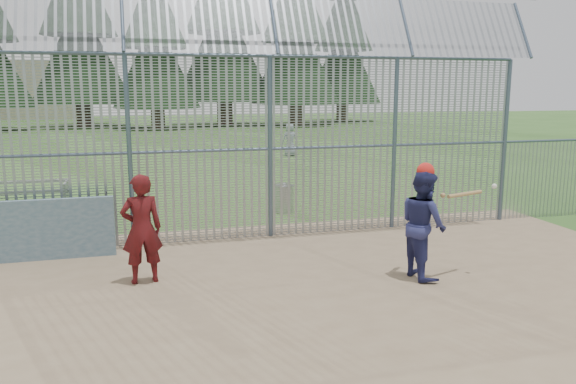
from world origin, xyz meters
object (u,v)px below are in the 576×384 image
object	(u,v)px
batter	(423,224)
onlooker	(142,229)
dugout_wall	(48,230)
bleacher	(13,194)
trash_can	(284,198)

from	to	relation	value
batter	onlooker	world-z (taller)	batter
onlooker	batter	bearing A→B (deg)	161.18
dugout_wall	batter	world-z (taller)	batter
dugout_wall	batter	size ratio (longest dim) A/B	1.31
onlooker	bleacher	world-z (taller)	onlooker
dugout_wall	bleacher	distance (m)	5.66
dugout_wall	onlooker	distance (m)	2.56
dugout_wall	trash_can	xyz separation A→B (m)	(5.54, 2.97, -0.24)
dugout_wall	batter	distance (m)	7.13
dugout_wall	trash_can	world-z (taller)	dugout_wall
trash_can	onlooker	bearing A→B (deg)	-128.26
batter	onlooker	size ratio (longest dim) A/B	1.01
batter	trash_can	xyz separation A→B (m)	(-1.00, 5.79, -0.60)
onlooker	trash_can	bearing A→B (deg)	-135.33
bleacher	onlooker	bearing A→B (deg)	-64.81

